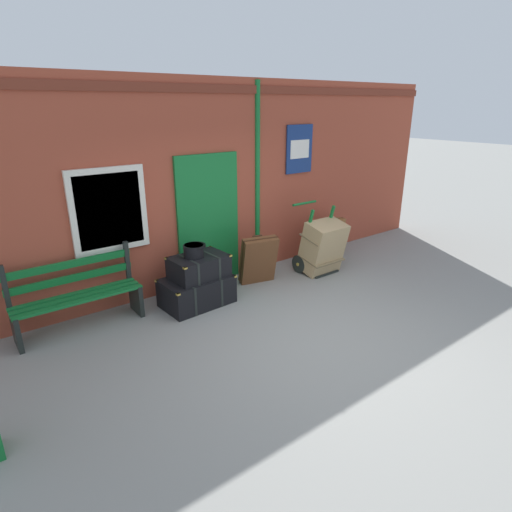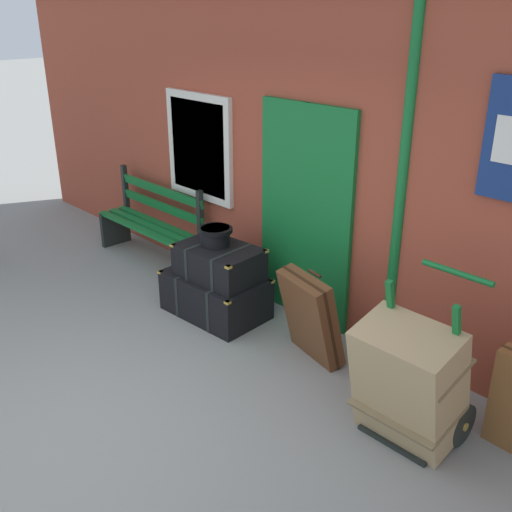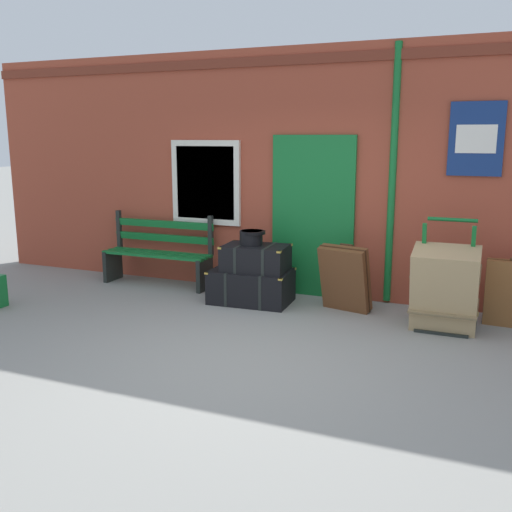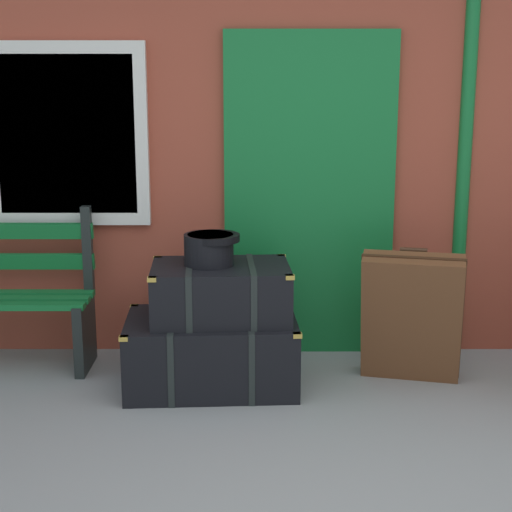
# 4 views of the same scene
# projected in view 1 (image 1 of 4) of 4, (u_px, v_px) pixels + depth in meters

# --- Properties ---
(ground_plane) EXTENTS (60.00, 60.00, 0.00)m
(ground_plane) POSITION_uv_depth(u_px,v_px,m) (318.00, 340.00, 5.34)
(ground_plane) COLOR gray
(brick_facade) EXTENTS (10.40, 0.35, 3.20)m
(brick_facade) POSITION_uv_depth(u_px,v_px,m) (206.00, 184.00, 6.73)
(brick_facade) COLOR #9E422D
(brick_facade) RESTS_ON ground
(platform_bench) EXTENTS (1.60, 0.43, 1.01)m
(platform_bench) POSITION_uv_depth(u_px,v_px,m) (77.00, 296.00, 5.51)
(platform_bench) COLOR #146B2D
(platform_bench) RESTS_ON ground
(steamer_trunk_base) EXTENTS (1.04, 0.70, 0.43)m
(steamer_trunk_base) POSITION_uv_depth(u_px,v_px,m) (197.00, 291.00, 6.23)
(steamer_trunk_base) COLOR black
(steamer_trunk_base) RESTS_ON ground
(steamer_trunk_middle) EXTENTS (0.84, 0.60, 0.33)m
(steamer_trunk_middle) POSITION_uv_depth(u_px,v_px,m) (199.00, 267.00, 6.14)
(steamer_trunk_middle) COLOR black
(steamer_trunk_middle) RESTS_ON steamer_trunk_base
(round_hatbox) EXTENTS (0.33, 0.30, 0.18)m
(round_hatbox) POSITION_uv_depth(u_px,v_px,m) (194.00, 250.00, 6.02)
(round_hatbox) COLOR black
(round_hatbox) RESTS_ON steamer_trunk_middle
(porters_trolley) EXTENTS (0.71, 0.67, 1.18)m
(porters_trolley) POSITION_uv_depth(u_px,v_px,m) (315.00, 255.00, 7.50)
(porters_trolley) COLOR black
(porters_trolley) RESTS_ON ground
(large_brown_trunk) EXTENTS (0.70, 0.62, 0.95)m
(large_brown_trunk) POSITION_uv_depth(u_px,v_px,m) (323.00, 247.00, 7.30)
(large_brown_trunk) COLOR tan
(large_brown_trunk) RESTS_ON ground
(suitcase_cream) EXTENTS (0.65, 0.48, 0.83)m
(suitcase_cream) POSITION_uv_depth(u_px,v_px,m) (258.00, 260.00, 6.89)
(suitcase_cream) COLOR brown
(suitcase_cream) RESTS_ON ground
(suitcase_beige) EXTENTS (0.63, 0.20, 0.78)m
(suitcase_beige) POSITION_uv_depth(u_px,v_px,m) (330.00, 239.00, 8.10)
(suitcase_beige) COLOR brown
(suitcase_beige) RESTS_ON ground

